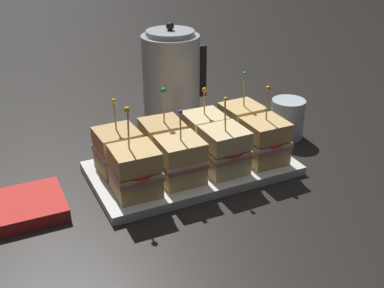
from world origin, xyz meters
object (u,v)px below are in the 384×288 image
sandwich_back_center_right (204,133)px  sandwich_front_center_left (180,160)px  sandwich_front_far_left (135,171)px  sandwich_front_far_right (265,141)px  sandwich_back_far_left (118,150)px  sandwich_back_far_right (242,124)px  drinking_glass (287,119)px  sandwich_back_center_left (162,141)px  napkin_stack (28,205)px  serving_platter (192,168)px  kettle_steel (171,78)px  sandwich_front_center_right (224,150)px

sandwich_back_center_right → sandwich_front_center_left: bearing=-137.5°
sandwich_front_far_left → sandwich_front_far_right: (0.29, 0.00, -0.00)m
sandwich_back_far_left → sandwich_back_far_right: (0.29, -0.00, 0.00)m
sandwich_back_far_right → drinking_glass: 0.14m
sandwich_back_center_left → sandwich_back_far_left: bearing=-179.2°
napkin_stack → sandwich_back_center_right: bearing=6.2°
drinking_glass → serving_platter: bearing=-168.4°
kettle_steel → napkin_stack: (-0.41, -0.27, -0.10)m
kettle_steel → drinking_glass: 0.31m
sandwich_back_far_left → napkin_stack: (-0.19, -0.04, -0.05)m
sandwich_back_center_left → drinking_glass: 0.33m
serving_platter → kettle_steel: (0.07, 0.27, 0.11)m
serving_platter → sandwich_front_far_left: size_ratio=2.40×
serving_platter → sandwich_back_far_left: 0.16m
drinking_glass → sandwich_back_center_right: bearing=-176.8°
sandwich_front_center_right → sandwich_back_far_left: size_ratio=1.05×
sandwich_back_center_right → sandwich_front_far_left: bearing=-153.5°
kettle_steel → napkin_stack: size_ratio=1.93×
sandwich_front_center_right → sandwich_front_center_left: bearing=177.6°
sandwich_front_center_left → sandwich_back_center_left: (0.00, 0.09, 0.00)m
serving_platter → sandwich_front_center_left: bearing=-136.0°
serving_platter → napkin_stack: size_ratio=3.18×
sandwich_front_far_left → sandwich_front_center_right: 0.19m
sandwich_front_far_right → sandwich_back_center_right: (-0.09, 0.09, -0.00)m
sandwich_front_far_right → drinking_glass: (0.14, 0.11, -0.02)m
sandwich_front_center_left → drinking_glass: 0.34m
sandwich_back_center_left → napkin_stack: 0.30m
sandwich_front_far_left → sandwich_back_far_left: sandwich_front_far_left is taller
sandwich_back_far_right → drinking_glass: size_ratio=1.78×
sandwich_back_center_left → sandwich_back_far_right: sandwich_back_far_right is taller
sandwich_front_far_left → napkin_stack: (-0.19, 0.05, -0.05)m
serving_platter → sandwich_front_center_right: 0.09m
sandwich_front_center_right → sandwich_back_center_right: sandwich_front_center_right is taller
sandwich_front_far_left → kettle_steel: bearing=56.3°
sandwich_back_center_right → napkin_stack: 0.39m
sandwich_front_center_left → sandwich_front_center_right: (0.10, -0.00, 0.00)m
sandwich_back_center_left → sandwich_front_center_right: bearing=-46.0°
sandwich_back_far_right → sandwich_front_center_left: bearing=-154.9°
sandwich_front_center_right → sandwich_back_center_left: size_ratio=0.99×
serving_platter → sandwich_back_center_right: (0.05, 0.04, 0.05)m
sandwich_front_center_left → kettle_steel: bearing=69.1°
sandwich_back_center_left → sandwich_front_center_left: bearing=-90.8°
serving_platter → sandwich_front_far_right: (0.14, -0.05, 0.05)m
sandwich_front_far_left → sandwich_back_center_right: 0.22m
drinking_glass → sandwich_front_center_right: bearing=-155.3°
sandwich_front_far_left → napkin_stack: sandwich_front_far_left is taller
sandwich_front_center_right → sandwich_back_center_right: size_ratio=1.09×
drinking_glass → napkin_stack: drinking_glass is taller
drinking_glass → napkin_stack: 0.62m
sandwich_front_far_right → sandwich_back_far_right: sandwich_back_far_right is taller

